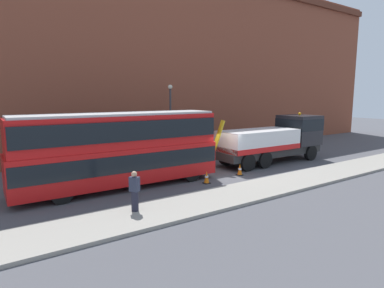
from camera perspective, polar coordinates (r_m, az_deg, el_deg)
ground_plane at (r=20.89m, az=4.56°, el=-5.20°), size 120.00×120.00×0.00m
near_kerb at (r=17.91m, az=13.08°, el=-7.49°), size 60.00×2.80×0.15m
building_facade at (r=27.88m, az=-7.03°, el=14.90°), size 60.00×1.50×16.00m
recovery_tow_truck at (r=24.89m, az=14.48°, el=0.90°), size 10.16×2.75×3.67m
double_decker_bus at (r=17.68m, az=-12.60°, el=-0.52°), size 11.07×2.68×4.06m
pedestrian_onlooker at (r=13.80m, az=-10.13°, el=-8.30°), size 0.42×0.48×1.71m
traffic_cone_near_bus at (r=18.44m, az=2.60°, el=-5.95°), size 0.36×0.36×0.72m
traffic_cone_midway at (r=20.52m, az=8.46°, el=-4.54°), size 0.36×0.36×0.72m
street_lamp at (r=26.02m, az=-3.84°, el=5.26°), size 0.36×0.36×5.83m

